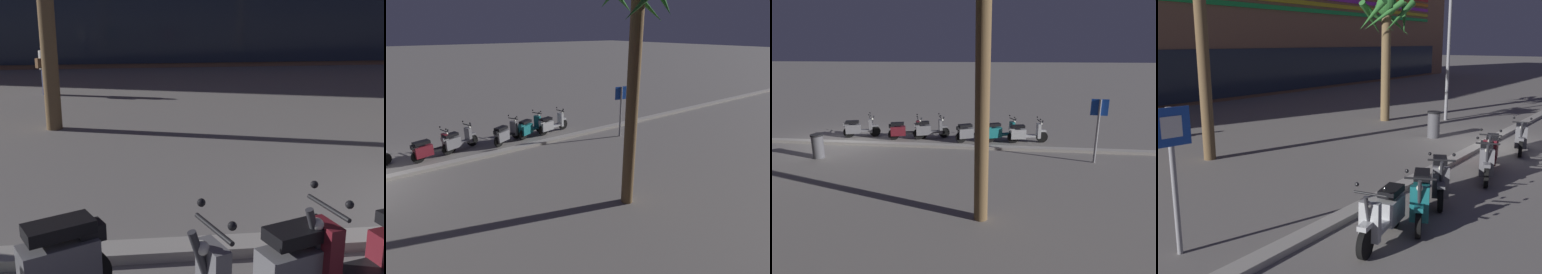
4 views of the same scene
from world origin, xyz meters
The scene contains 3 objects.
scooter_grey_mid_front centered at (-5.85, -0.76, 0.46)m, with size 1.62×0.93×1.17m.
scooter_maroon_gap_after_mid centered at (-2.69, -0.81, 0.45)m, with size 1.82×0.76×1.17m.
pedestrian_strolling_near_curb centered at (-7.61, 10.40, 0.81)m, with size 0.43×0.41×1.54m.
Camera 1 is at (-4.88, -4.66, 2.69)m, focal length 45.89 mm.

